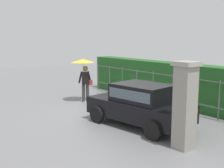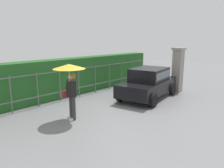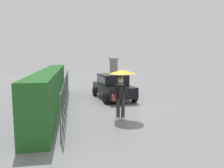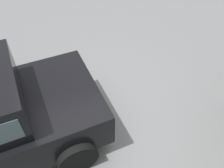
{
  "view_description": "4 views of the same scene",
  "coord_description": "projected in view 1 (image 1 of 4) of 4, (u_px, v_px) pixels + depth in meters",
  "views": [
    {
      "loc": [
        9.0,
        -6.48,
        3.05
      ],
      "look_at": [
        -0.43,
        0.55,
        1.12
      ],
      "focal_mm": 45.69,
      "sensor_mm": 36.0,
      "label": 1
    },
    {
      "loc": [
        -7.11,
        -5.59,
        2.9
      ],
      "look_at": [
        -0.58,
        0.25,
        1.05
      ],
      "focal_mm": 34.68,
      "sensor_mm": 36.0,
      "label": 2
    },
    {
      "loc": [
        -11.41,
        2.39,
        2.62
      ],
      "look_at": [
        -0.67,
        0.54,
        1.23
      ],
      "focal_mm": 36.34,
      "sensor_mm": 36.0,
      "label": 3
    },
    {
      "loc": [
        0.43,
        2.39,
        3.44
      ],
      "look_at": [
        -0.14,
        0.35,
        1.3
      ],
      "focal_mm": 37.67,
      "sensor_mm": 36.0,
      "label": 4
    }
  ],
  "objects": [
    {
      "name": "car",
      "position": [
        140.0,
        103.0,
        9.84
      ],
      "size": [
        3.91,
        2.29,
        1.48
      ],
      "rotation": [
        0.0,
        0.0,
        3.29
      ],
      "color": "black",
      "rests_on": "ground"
    },
    {
      "name": "fence_section",
      "position": [
        162.0,
        88.0,
        12.7
      ],
      "size": [
        10.27,
        0.05,
        1.5
      ],
      "color": "#59605B",
      "rests_on": "ground"
    },
    {
      "name": "gate_pillar",
      "position": [
        185.0,
        105.0,
        7.71
      ],
      "size": [
        0.6,
        0.6,
        2.42
      ],
      "color": "gray",
      "rests_on": "ground"
    },
    {
      "name": "hedge_row",
      "position": [
        173.0,
        83.0,
        13.1
      ],
      "size": [
        11.22,
        0.9,
        1.9
      ],
      "primitive_type": "cube",
      "color": "#235B23",
      "rests_on": "ground"
    },
    {
      "name": "pedestrian",
      "position": [
        84.0,
        69.0,
        13.47
      ],
      "size": [
        1.12,
        1.12,
        2.05
      ],
      "rotation": [
        0.0,
        0.0,
        2.88
      ],
      "color": "#333333",
      "rests_on": "ground"
    },
    {
      "name": "ground_plane",
      "position": [
        107.0,
        114.0,
        11.43
      ],
      "size": [
        40.0,
        40.0,
        0.0
      ],
      "primitive_type": "plane",
      "color": "slate"
    }
  ]
}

